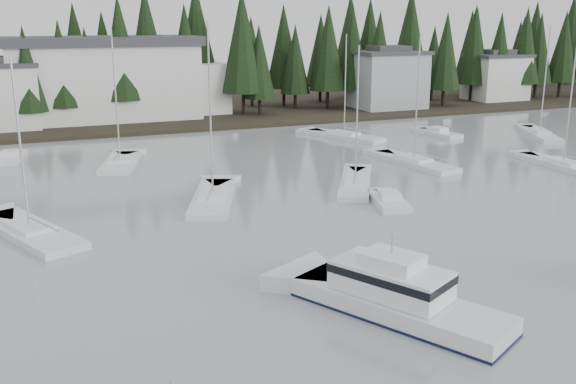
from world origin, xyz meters
name	(u,v)px	position (x,y,z in m)	size (l,w,h in m)	color
far_shore_land	(129,107)	(0.00, 97.00, 0.00)	(240.00, 54.00, 1.00)	black
conifer_treeline	(140,117)	(0.00, 86.00, 0.00)	(200.00, 22.00, 20.00)	black
house_east_a	(388,78)	(36.00, 78.00, 4.90)	(10.60, 8.48, 9.25)	#999EA0
house_east_b	(496,76)	(58.00, 80.00, 4.40)	(9.54, 7.42, 8.25)	silver
harbor_inn	(120,79)	(-2.96, 82.34, 5.78)	(29.50, 11.50, 10.90)	silver
cabin_cruiser_center	(396,300)	(0.48, 16.87, 0.69)	(7.90, 10.98, 4.58)	silver
sailboat_0	(30,234)	(-15.55, 35.81, 0.05)	(6.93, 10.95, 12.03)	silver
sailboat_1	(539,136)	(41.74, 51.90, 0.07)	(6.83, 10.75, 13.26)	silver
sailboat_2	(121,164)	(-7.16, 54.68, 0.07)	(5.28, 9.24, 13.24)	silver
sailboat_4	(355,185)	(10.07, 39.12, 0.06)	(7.35, 10.33, 12.14)	silver
sailboat_5	(563,167)	(31.49, 37.77, 0.07)	(2.72, 10.87, 13.05)	silver
sailboat_6	(414,164)	(19.23, 44.38, 0.06)	(3.92, 10.71, 12.92)	silver
sailboat_7	(213,200)	(-2.31, 39.11, 0.07)	(6.43, 10.74, 14.07)	silver
sailboat_10	(344,138)	(19.39, 59.57, 0.06)	(6.69, 10.54, 12.51)	silver
runabout_1	(389,203)	(9.80, 33.18, 0.13)	(3.59, 5.77, 1.42)	silver
runabout_3	(10,159)	(-17.02, 60.91, 0.13)	(3.16, 5.74, 1.42)	silver
runabout_4	(438,134)	(30.75, 56.90, 0.13)	(3.11, 6.53, 1.42)	silver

